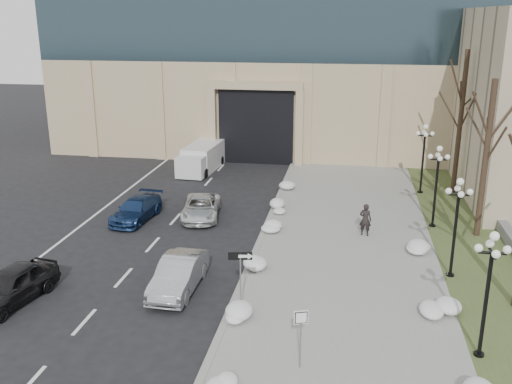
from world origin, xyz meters
TOP-DOWN VIEW (x-y plane):
  - sidewalk at (3.50, 14.00)m, footprint 9.00×40.00m
  - curb at (-1.00, 14.00)m, footprint 0.30×40.00m
  - grass_strip at (10.00, 14.00)m, footprint 4.00×40.00m
  - car_a at (-10.17, 7.02)m, footprint 2.64×4.76m
  - car_b at (-3.62, 9.26)m, footprint 1.64×4.52m
  - car_c at (-8.71, 17.50)m, footprint 2.24×4.59m
  - car_d at (-5.06, 18.53)m, footprint 2.75×4.79m
  - car_e at (-7.70, 28.55)m, footprint 1.79×4.23m
  - pedestrian at (4.49, 16.93)m, footprint 0.73×0.56m
  - box_truck at (-7.80, 29.08)m, footprint 2.52×6.24m
  - one_way_sign at (-0.39, 7.70)m, footprint 1.01×0.31m
  - keep_sign at (2.15, 4.22)m, footprint 0.47×0.19m
  - snow_clump_b at (-0.42, 2.61)m, footprint 1.10×1.60m
  - snow_clump_c at (-0.77, 7.24)m, footprint 1.10×1.60m
  - snow_clump_d at (-0.62, 11.54)m, footprint 1.10×1.60m
  - snow_clump_e at (-0.62, 16.57)m, footprint 1.10×1.60m
  - snow_clump_f at (-0.69, 20.11)m, footprint 1.10×1.60m
  - snow_clump_g at (-0.87, 25.09)m, footprint 1.10×1.60m
  - snow_clump_i at (7.31, 8.78)m, footprint 1.10×1.60m
  - snow_clump_j at (7.38, 15.07)m, footprint 1.10×1.60m
  - lamppost_a at (8.30, 6.00)m, footprint 1.18×1.18m
  - lamppost_b at (8.30, 12.50)m, footprint 1.18×1.18m
  - lamppost_c at (8.30, 19.00)m, footprint 1.18×1.18m
  - lamppost_d at (8.30, 25.50)m, footprint 1.18×1.18m
  - tree_mid at (10.50, 18.00)m, footprint 3.20×3.20m
  - tree_far at (10.50, 26.00)m, footprint 3.20×3.20m

SIDE VIEW (x-z plane):
  - grass_strip at x=10.00m, z-range 0.00..0.10m
  - sidewalk at x=3.50m, z-range 0.00..0.12m
  - curb at x=-1.00m, z-range 0.00..0.14m
  - snow_clump_b at x=-0.42m, z-range 0.12..0.48m
  - snow_clump_c at x=-0.77m, z-range 0.12..0.48m
  - snow_clump_d at x=-0.62m, z-range 0.12..0.48m
  - snow_clump_e at x=-0.62m, z-range 0.12..0.48m
  - snow_clump_f at x=-0.69m, z-range 0.12..0.48m
  - snow_clump_g at x=-0.87m, z-range 0.12..0.48m
  - snow_clump_i at x=7.31m, z-range 0.12..0.48m
  - snow_clump_j at x=7.38m, z-range 0.12..0.48m
  - car_d at x=-5.06m, z-range 0.00..1.26m
  - car_c at x=-8.71m, z-range 0.00..1.29m
  - car_e at x=-7.70m, z-range 0.00..1.43m
  - car_b at x=-3.62m, z-range 0.00..1.48m
  - car_a at x=-10.17m, z-range 0.00..1.53m
  - box_truck at x=-7.80m, z-range -0.03..1.91m
  - pedestrian at x=4.49m, z-range 0.12..1.91m
  - keep_sign at x=2.15m, z-range 0.53..2.80m
  - one_way_sign at x=-0.39m, z-range 0.87..3.55m
  - lamppost_a at x=8.30m, z-range 0.69..5.45m
  - lamppost_b at x=8.30m, z-range 0.69..5.45m
  - lamppost_c at x=8.30m, z-range 0.69..5.45m
  - lamppost_d at x=8.30m, z-range 0.69..5.45m
  - tree_mid at x=10.50m, z-range 1.25..9.75m
  - tree_far at x=10.50m, z-range 1.40..10.90m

